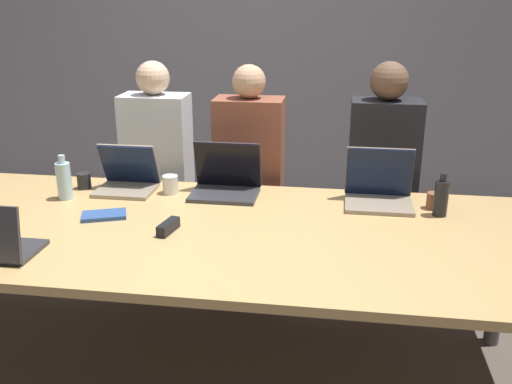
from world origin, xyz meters
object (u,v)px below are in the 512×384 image
bottle_far_right (441,197)px  stapler (168,227)px  person_far_right (381,188)px  cup_far_midleft (84,181)px  cup_far_center (170,185)px  person_far_center (249,188)px  laptop_far_midleft (128,177)px  cup_far_right (434,201)px  laptop_far_right (379,188)px  bottle_far_midleft (64,180)px  laptop_far_center (226,179)px  person_far_midleft (159,181)px

bottle_far_right → stapler: bearing=-162.5°
stapler → person_far_right: bearing=55.6°
cup_far_midleft → cup_far_center: (0.49, -0.01, 0.01)m
person_far_right → bottle_far_right: size_ratio=6.75×
person_far_right → stapler: person_far_right is taller
cup_far_midleft → person_far_center: bearing=25.5°
bottle_far_right → laptop_far_midleft: bearing=175.1°
cup_far_right → person_far_center: person_far_center is taller
stapler → laptop_far_right: bearing=40.0°
cup_far_center → bottle_far_midleft: bearing=-162.5°
bottle_far_midleft → laptop_far_center: laptop_far_center is taller
bottle_far_midleft → stapler: 0.75m
person_far_center → stapler: person_far_center is taller
laptop_far_center → cup_far_center: size_ratio=3.66×
person_far_right → bottle_far_right: 0.66m
person_far_center → person_far_midleft: bearing=176.4°
stapler → laptop_far_center: bearing=85.6°
cup_far_center → laptop_far_right: bearing=0.8°
cup_far_midleft → stapler: 0.82m
cup_far_midleft → laptop_far_center: size_ratio=0.24×
laptop_far_right → person_far_right: (0.05, 0.46, -0.16)m
cup_far_midleft → stapler: bearing=-39.3°
bottle_far_midleft → cup_far_center: (0.52, 0.16, -0.05)m
laptop_far_right → bottle_far_midleft: 1.63m
laptop_far_center → cup_far_right: bearing=-3.8°
cup_far_midleft → laptop_far_midleft: bearing=2.6°
cup_far_right → laptop_far_right: bearing=171.0°
laptop_far_midleft → laptop_far_center: size_ratio=0.87×
person_far_right → laptop_far_midleft: (-1.39, -0.45, 0.15)m
person_far_midleft → laptop_far_right: bearing=-18.5°
cup_far_right → bottle_far_midleft: 1.90m
person_far_center → laptop_far_midleft: bearing=-146.8°
person_far_right → person_far_center: 0.79m
bottle_far_right → person_far_center: 1.17m
bottle_far_midleft → cup_far_right: bearing=4.1°
person_far_midleft → cup_far_center: 0.52m
cup_far_midleft → bottle_far_midleft: size_ratio=0.37×
person_far_right → person_far_midleft: (-1.36, -0.02, -0.01)m
laptop_far_right → cup_far_right: (0.27, -0.04, -0.04)m
bottle_far_right → person_far_center: bearing=152.2°
person_far_right → cup_far_midleft: bearing=-164.2°
laptop_far_right → person_far_right: size_ratio=0.24×
bottle_far_right → laptop_far_midleft: size_ratio=0.68×
cup_far_right → cup_far_center: (-1.37, 0.03, 0.01)m
cup_far_right → person_far_center: 1.11m
cup_far_right → cup_far_center: 1.37m
cup_far_right → person_far_midleft: bearing=163.1°
laptop_far_midleft → cup_far_center: 0.25m
laptop_far_midleft → laptop_far_center: 0.54m
person_far_right → bottle_far_midleft: person_far_right is taller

